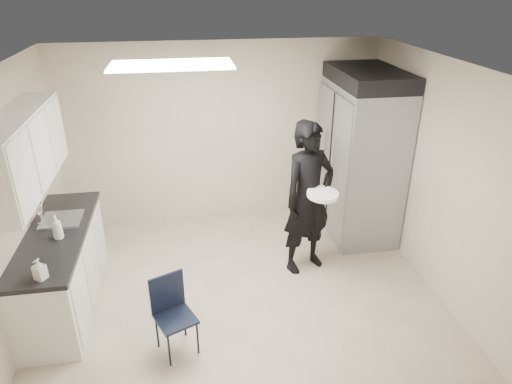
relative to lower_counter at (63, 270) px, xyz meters
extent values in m
plane|color=tan|center=(1.95, -0.20, -0.43)|extent=(4.50, 4.50, 0.00)
plane|color=silver|center=(1.95, -0.20, 2.17)|extent=(4.50, 4.50, 0.00)
plane|color=beige|center=(1.95, 1.80, 0.87)|extent=(4.50, 0.00, 4.50)
plane|color=beige|center=(-0.30, -0.20, 0.87)|extent=(0.00, 4.00, 4.00)
plane|color=beige|center=(4.20, -0.20, 0.87)|extent=(0.00, 4.00, 4.00)
cube|color=white|center=(1.35, 0.20, 2.14)|extent=(1.20, 0.60, 0.02)
cube|color=silver|center=(0.00, 0.00, 0.00)|extent=(0.60, 1.90, 0.86)
cube|color=black|center=(0.00, 0.00, 0.46)|extent=(0.64, 1.95, 0.05)
cube|color=gray|center=(0.02, 0.25, 0.44)|extent=(0.42, 0.40, 0.14)
cylinder|color=silver|center=(-0.18, 0.25, 0.59)|extent=(0.02, 0.02, 0.24)
cube|color=silver|center=(-0.13, 0.00, 1.40)|extent=(0.35, 1.80, 0.75)
cube|color=black|center=(-0.19, 1.15, 1.19)|extent=(0.22, 0.30, 0.35)
cube|color=yellow|center=(-0.29, -0.10, 0.79)|extent=(0.00, 0.12, 0.07)
cube|color=yellow|center=(-0.29, 0.10, 0.75)|extent=(0.00, 0.12, 0.07)
cube|color=gray|center=(3.78, 1.07, 0.62)|extent=(0.80, 1.35, 2.10)
cube|color=black|center=(3.78, 1.07, 1.77)|extent=(0.80, 1.35, 0.20)
cube|color=black|center=(1.22, -0.95, -0.04)|extent=(0.46, 0.46, 0.78)
imported|color=black|center=(2.83, 0.26, 0.53)|extent=(0.83, 0.70, 1.91)
cylinder|color=white|center=(2.93, 0.03, 0.68)|extent=(0.47, 0.47, 0.05)
imported|color=white|center=(0.08, -0.13, 0.61)|extent=(0.11, 0.11, 0.27)
imported|color=#B8B7C4|center=(0.07, -0.83, 0.58)|extent=(0.13, 0.13, 0.21)
camera|label=1|loc=(1.43, -4.44, 2.94)|focal=32.00mm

